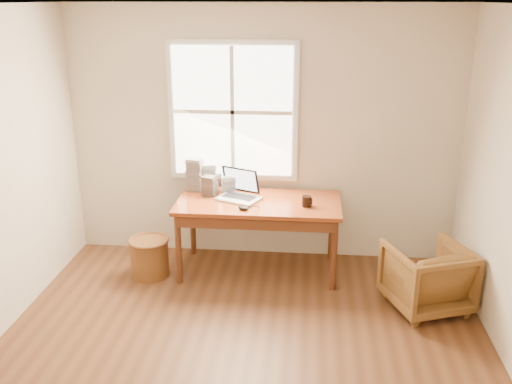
# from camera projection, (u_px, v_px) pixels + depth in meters

# --- Properties ---
(room_shell) EXTENTS (4.04, 4.54, 2.64)m
(room_shell) POSITION_uv_depth(u_px,v_px,m) (234.00, 204.00, 3.86)
(room_shell) COLOR brown
(room_shell) RESTS_ON ground
(desk) EXTENTS (1.60, 0.80, 0.04)m
(desk) POSITION_uv_depth(u_px,v_px,m) (259.00, 203.00, 5.59)
(desk) COLOR brown
(desk) RESTS_ON room_shell
(armchair) EXTENTS (0.83, 0.85, 0.60)m
(armchair) POSITION_uv_depth(u_px,v_px,m) (427.00, 277.00, 5.04)
(armchair) COLOR brown
(armchair) RESTS_ON room_shell
(wicker_stool) EXTENTS (0.41, 0.41, 0.38)m
(wicker_stool) POSITION_uv_depth(u_px,v_px,m) (150.00, 258.00, 5.66)
(wicker_stool) COLOR brown
(wicker_stool) RESTS_ON room_shell
(laptop) EXTENTS (0.58, 0.60, 0.33)m
(laptop) POSITION_uv_depth(u_px,v_px,m) (239.00, 184.00, 5.57)
(laptop) COLOR silver
(laptop) RESTS_ON desk
(mouse) EXTENTS (0.13, 0.10, 0.04)m
(mouse) POSITION_uv_depth(u_px,v_px,m) (243.00, 208.00, 5.35)
(mouse) COLOR black
(mouse) RESTS_ON desk
(coffee_mug) EXTENTS (0.09, 0.09, 0.10)m
(coffee_mug) POSITION_uv_depth(u_px,v_px,m) (306.00, 201.00, 5.43)
(coffee_mug) COLOR black
(coffee_mug) RESTS_ON desk
(cd_stack_a) EXTENTS (0.16, 0.14, 0.27)m
(cd_stack_a) POSITION_uv_depth(u_px,v_px,m) (209.00, 176.00, 5.90)
(cd_stack_a) COLOR silver
(cd_stack_a) RESTS_ON desk
(cd_stack_b) EXTENTS (0.16, 0.15, 0.20)m
(cd_stack_b) POSITION_uv_depth(u_px,v_px,m) (210.00, 186.00, 5.72)
(cd_stack_b) COLOR black
(cd_stack_b) RESTS_ON desk
(cd_stack_c) EXTENTS (0.16, 0.15, 0.34)m
(cd_stack_c) POSITION_uv_depth(u_px,v_px,m) (195.00, 174.00, 5.84)
(cd_stack_c) COLOR #A9A9B7
(cd_stack_c) RESTS_ON desk
(cd_stack_d) EXTENTS (0.16, 0.14, 0.17)m
(cd_stack_d) POSITION_uv_depth(u_px,v_px,m) (229.00, 184.00, 5.81)
(cd_stack_d) COLOR silver
(cd_stack_d) RESTS_ON desk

